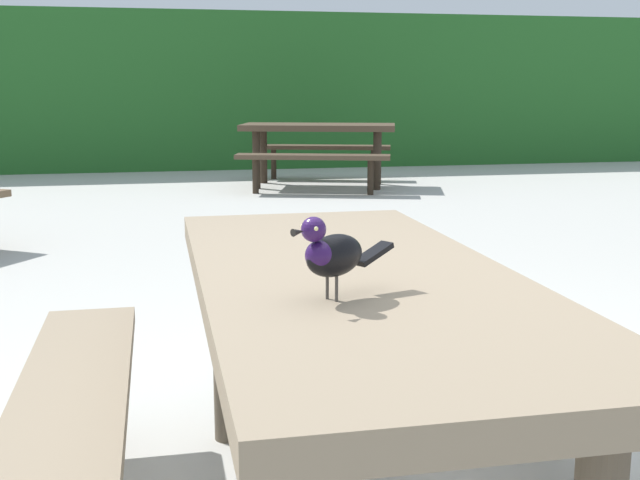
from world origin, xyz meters
The scene contains 4 objects.
hedge_wall centered at (0.00, 10.15, 1.11)m, with size 28.00×1.48×2.21m, color #235B23.
picnic_table_foreground centered at (-0.28, -0.09, 0.56)m, with size 1.69×1.80×0.74m.
bird_grackle centered at (-0.40, -0.35, 0.84)m, with size 0.26×0.17×0.18m.
picnic_table_mid_left centered at (1.15, 7.33, 0.56)m, with size 2.12×2.10×0.74m.
Camera 1 is at (-0.75, -1.93, 1.18)m, focal length 44.53 mm.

